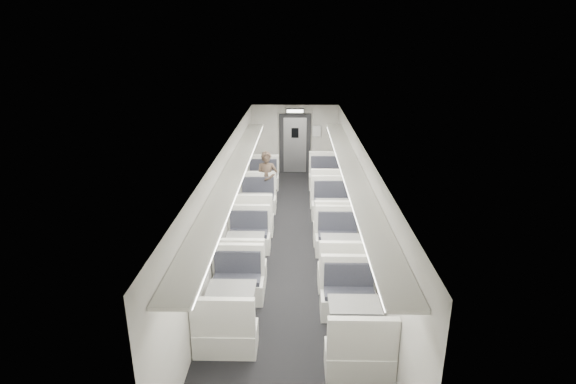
{
  "coord_description": "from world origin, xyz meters",
  "views": [
    {
      "loc": [
        0.09,
        -9.53,
        4.66
      ],
      "look_at": [
        -0.13,
        0.77,
        1.05
      ],
      "focal_mm": 28.0,
      "sensor_mm": 36.0,
      "label": 1
    }
  ],
  "objects_px": {
    "passenger": "(267,181)",
    "vestibule_door": "(295,144)",
    "booth_left_c": "(245,251)",
    "exit_sign": "(295,111)",
    "booth_right_c": "(340,254)",
    "booth_right_d": "(354,322)",
    "booth_right_a": "(327,184)",
    "booth_left_b": "(256,209)",
    "booth_left_a": "(261,185)",
    "booth_left_d": "(232,305)",
    "booth_right_b": "(333,216)"
  },
  "relations": [
    {
      "from": "booth_left_b",
      "to": "exit_sign",
      "type": "height_order",
      "value": "exit_sign"
    },
    {
      "from": "booth_left_c",
      "to": "exit_sign",
      "type": "distance_m",
      "value": 6.8
    },
    {
      "from": "booth_right_a",
      "to": "booth_right_d",
      "type": "bearing_deg",
      "value": -90.0
    },
    {
      "from": "booth_right_a",
      "to": "booth_right_c",
      "type": "relative_size",
      "value": 1.08
    },
    {
      "from": "booth_left_d",
      "to": "booth_left_b",
      "type": "bearing_deg",
      "value": 90.0
    },
    {
      "from": "exit_sign",
      "to": "booth_left_b",
      "type": "bearing_deg",
      "value": -103.87
    },
    {
      "from": "booth_right_d",
      "to": "exit_sign",
      "type": "xyz_separation_m",
      "value": [
        -1.0,
        8.91,
        1.93
      ]
    },
    {
      "from": "booth_right_d",
      "to": "vestibule_door",
      "type": "relative_size",
      "value": 0.95
    },
    {
      "from": "booth_left_c",
      "to": "passenger",
      "type": "distance_m",
      "value": 3.4
    },
    {
      "from": "booth_left_b",
      "to": "booth_left_c",
      "type": "relative_size",
      "value": 1.04
    },
    {
      "from": "vestibule_door",
      "to": "exit_sign",
      "type": "xyz_separation_m",
      "value": [
        0.0,
        -0.49,
        1.24
      ]
    },
    {
      "from": "exit_sign",
      "to": "booth_right_d",
      "type": "bearing_deg",
      "value": -83.6
    },
    {
      "from": "booth_right_b",
      "to": "booth_right_d",
      "type": "distance_m",
      "value": 4.4
    },
    {
      "from": "booth_left_a",
      "to": "booth_right_a",
      "type": "height_order",
      "value": "booth_right_a"
    },
    {
      "from": "booth_left_c",
      "to": "booth_right_d",
      "type": "xyz_separation_m",
      "value": [
        2.0,
        -2.46,
        0.01
      ]
    },
    {
      "from": "booth_left_a",
      "to": "booth_right_c",
      "type": "distance_m",
      "value": 4.92
    },
    {
      "from": "passenger",
      "to": "vestibule_door",
      "type": "bearing_deg",
      "value": 80.96
    },
    {
      "from": "booth_left_a",
      "to": "booth_right_d",
      "type": "height_order",
      "value": "same"
    },
    {
      "from": "booth_left_a",
      "to": "booth_right_c",
      "type": "bearing_deg",
      "value": -66.02
    },
    {
      "from": "passenger",
      "to": "exit_sign",
      "type": "xyz_separation_m",
      "value": [
        0.76,
        3.08,
        1.45
      ]
    },
    {
      "from": "booth_left_c",
      "to": "booth_right_d",
      "type": "distance_m",
      "value": 3.17
    },
    {
      "from": "booth_left_a",
      "to": "exit_sign",
      "type": "relative_size",
      "value": 3.2
    },
    {
      "from": "vestibule_door",
      "to": "exit_sign",
      "type": "distance_m",
      "value": 1.33
    },
    {
      "from": "booth_left_a",
      "to": "booth_left_b",
      "type": "distance_m",
      "value": 1.99
    },
    {
      "from": "passenger",
      "to": "booth_right_b",
      "type": "bearing_deg",
      "value": -35.97
    },
    {
      "from": "booth_right_c",
      "to": "vestibule_door",
      "type": "xyz_separation_m",
      "value": [
        -1.0,
        7.04,
        0.68
      ]
    },
    {
      "from": "booth_right_b",
      "to": "exit_sign",
      "type": "xyz_separation_m",
      "value": [
        -1.0,
        4.51,
        1.9
      ]
    },
    {
      "from": "booth_right_b",
      "to": "booth_right_c",
      "type": "bearing_deg",
      "value": -90.0
    },
    {
      "from": "booth_right_a",
      "to": "exit_sign",
      "type": "bearing_deg",
      "value": 116.03
    },
    {
      "from": "booth_right_c",
      "to": "booth_left_c",
      "type": "bearing_deg",
      "value": 176.92
    },
    {
      "from": "booth_right_b",
      "to": "passenger",
      "type": "height_order",
      "value": "passenger"
    },
    {
      "from": "booth_right_c",
      "to": "booth_right_d",
      "type": "distance_m",
      "value": 2.35
    },
    {
      "from": "booth_left_b",
      "to": "booth_left_d",
      "type": "relative_size",
      "value": 1.04
    },
    {
      "from": "booth_right_a",
      "to": "booth_right_b",
      "type": "height_order",
      "value": "booth_right_a"
    },
    {
      "from": "booth_right_d",
      "to": "booth_left_b",
      "type": "bearing_deg",
      "value": 112.37
    },
    {
      "from": "booth_left_d",
      "to": "booth_right_a",
      "type": "bearing_deg",
      "value": 72.67
    },
    {
      "from": "booth_right_a",
      "to": "vestibule_door",
      "type": "xyz_separation_m",
      "value": [
        -1.0,
        2.54,
        0.65
      ]
    },
    {
      "from": "booth_left_b",
      "to": "booth_left_d",
      "type": "height_order",
      "value": "booth_left_b"
    },
    {
      "from": "booth_left_a",
      "to": "exit_sign",
      "type": "bearing_deg",
      "value": 64.08
    },
    {
      "from": "booth_right_d",
      "to": "vestibule_door",
      "type": "height_order",
      "value": "vestibule_door"
    },
    {
      "from": "booth_left_b",
      "to": "booth_left_c",
      "type": "bearing_deg",
      "value": -90.0
    },
    {
      "from": "booth_right_a",
      "to": "booth_left_b",
      "type": "bearing_deg",
      "value": -134.98
    },
    {
      "from": "booth_left_b",
      "to": "vestibule_door",
      "type": "distance_m",
      "value": 4.7
    },
    {
      "from": "booth_left_c",
      "to": "exit_sign",
      "type": "relative_size",
      "value": 3.15
    },
    {
      "from": "booth_left_a",
      "to": "passenger",
      "type": "bearing_deg",
      "value": -76.86
    },
    {
      "from": "booth_right_c",
      "to": "booth_right_d",
      "type": "xyz_separation_m",
      "value": [
        0.0,
        -2.35,
        -0.0
      ]
    },
    {
      "from": "passenger",
      "to": "booth_left_c",
      "type": "bearing_deg",
      "value": -91.1
    },
    {
      "from": "booth_left_b",
      "to": "booth_right_a",
      "type": "xyz_separation_m",
      "value": [
        2.0,
        2.0,
        0.02
      ]
    },
    {
      "from": "booth_left_c",
      "to": "vestibule_door",
      "type": "height_order",
      "value": "vestibule_door"
    },
    {
      "from": "passenger",
      "to": "exit_sign",
      "type": "bearing_deg",
      "value": 79.12
    }
  ]
}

